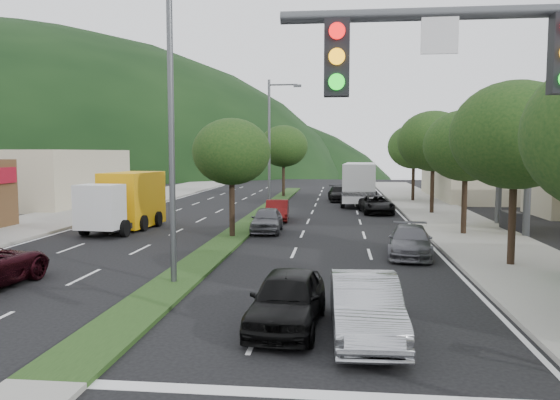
# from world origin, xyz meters

# --- Properties ---
(ground) EXTENTS (160.00, 160.00, 0.00)m
(ground) POSITION_xyz_m (0.00, 0.00, 0.00)
(ground) COLOR black
(ground) RESTS_ON ground
(sidewalk_right) EXTENTS (5.00, 90.00, 0.15)m
(sidewalk_right) POSITION_xyz_m (12.50, 25.00, 0.07)
(sidewalk_right) COLOR gray
(sidewalk_right) RESTS_ON ground
(sidewalk_left) EXTENTS (6.00, 90.00, 0.15)m
(sidewalk_left) POSITION_xyz_m (-13.00, 25.00, 0.07)
(sidewalk_left) COLOR gray
(sidewalk_left) RESTS_ON ground
(median) EXTENTS (1.60, 56.00, 0.12)m
(median) POSITION_xyz_m (0.00, 28.00, 0.06)
(median) COLOR #1B3112
(median) RESTS_ON ground
(bldg_left_far) EXTENTS (9.00, 14.00, 4.60)m
(bldg_left_far) POSITION_xyz_m (-19.00, 34.00, 2.30)
(bldg_left_far) COLOR #B9B393
(bldg_left_far) RESTS_ON ground
(bldg_right_far) EXTENTS (10.00, 16.00, 5.20)m
(bldg_right_far) POSITION_xyz_m (19.50, 44.00, 2.60)
(bldg_right_far) COLOR #B9B393
(bldg_right_far) RESTS_ON ground
(tree_r_b) EXTENTS (4.80, 4.80, 6.94)m
(tree_r_b) POSITION_xyz_m (12.00, 12.00, 5.04)
(tree_r_b) COLOR black
(tree_r_b) RESTS_ON sidewalk_right
(tree_r_c) EXTENTS (4.40, 4.40, 6.48)m
(tree_r_c) POSITION_xyz_m (12.00, 20.00, 4.75)
(tree_r_c) COLOR black
(tree_r_c) RESTS_ON sidewalk_right
(tree_r_d) EXTENTS (5.00, 5.00, 7.17)m
(tree_r_d) POSITION_xyz_m (12.00, 30.00, 5.18)
(tree_r_d) COLOR black
(tree_r_d) RESTS_ON sidewalk_right
(tree_r_e) EXTENTS (4.60, 4.60, 6.71)m
(tree_r_e) POSITION_xyz_m (12.00, 40.00, 4.89)
(tree_r_e) COLOR black
(tree_r_e) RESTS_ON sidewalk_right
(tree_med_near) EXTENTS (4.00, 4.00, 6.02)m
(tree_med_near) POSITION_xyz_m (0.00, 18.00, 4.43)
(tree_med_near) COLOR black
(tree_med_near) RESTS_ON median
(tree_med_far) EXTENTS (4.80, 4.80, 6.94)m
(tree_med_far) POSITION_xyz_m (0.00, 44.00, 5.01)
(tree_med_far) COLOR black
(tree_med_far) RESTS_ON median
(streetlight_near) EXTENTS (2.60, 0.25, 10.00)m
(streetlight_near) POSITION_xyz_m (0.21, 8.00, 5.58)
(streetlight_near) COLOR #47494C
(streetlight_near) RESTS_ON ground
(streetlight_mid) EXTENTS (2.60, 0.25, 10.00)m
(streetlight_mid) POSITION_xyz_m (0.21, 33.00, 5.58)
(streetlight_mid) COLOR #47494C
(streetlight_mid) RESTS_ON ground
(sedan_silver) EXTENTS (1.76, 4.55, 1.48)m
(sedan_silver) POSITION_xyz_m (6.10, 3.40, 0.74)
(sedan_silver) COLOR #95979B
(sedan_silver) RESTS_ON ground
(car_queue_a) EXTENTS (1.97, 4.32, 1.44)m
(car_queue_a) POSITION_xyz_m (4.18, 4.01, 0.72)
(car_queue_a) COLOR black
(car_queue_a) RESTS_ON ground
(car_queue_b) EXTENTS (2.29, 4.58, 1.28)m
(car_queue_b) POSITION_xyz_m (8.48, 13.99, 0.64)
(car_queue_b) COLOR #505055
(car_queue_b) RESTS_ON ground
(car_queue_c) EXTENTS (1.69, 4.13, 1.33)m
(car_queue_c) POSITION_xyz_m (1.50, 25.30, 0.67)
(car_queue_c) COLOR #510D0D
(car_queue_c) RESTS_ON ground
(car_queue_d) EXTENTS (2.55, 4.81, 1.29)m
(car_queue_d) POSITION_xyz_m (8.14, 30.30, 0.64)
(car_queue_d) COLOR black
(car_queue_d) RESTS_ON ground
(car_queue_e) EXTENTS (1.78, 4.09, 1.37)m
(car_queue_e) POSITION_xyz_m (1.50, 20.30, 0.69)
(car_queue_e) COLOR #545459
(car_queue_e) RESTS_ON ground
(car_queue_f) EXTENTS (2.25, 4.80, 1.36)m
(car_queue_f) POSITION_xyz_m (5.49, 40.11, 0.68)
(car_queue_f) COLOR black
(car_queue_f) RESTS_ON ground
(box_truck) EXTENTS (3.03, 6.77, 3.25)m
(box_truck) POSITION_xyz_m (-6.56, 20.31, 1.54)
(box_truck) COLOR silver
(box_truck) RESTS_ON ground
(motorhome) EXTENTS (3.33, 9.22, 3.48)m
(motorhome) POSITION_xyz_m (7.22, 37.04, 1.86)
(motorhome) COLOR silver
(motorhome) RESTS_ON ground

